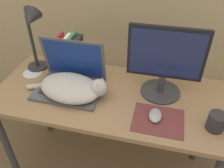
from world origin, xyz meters
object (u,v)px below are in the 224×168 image
Objects in this scene: computer_mouse at (155,115)px; cd_disc at (32,73)px; laptop at (70,80)px; book_row at (69,54)px; desk_lamp at (32,30)px; external_monitor at (165,62)px; mug at (217,122)px; cat at (72,88)px.

cd_disc is at bearing 165.40° from computer_mouse.
laptop reaches higher than book_row.
laptop is at bearing -25.18° from desk_lamp.
laptop is at bearing 165.49° from computer_mouse.
external_monitor reaches higher than laptop.
mug is (0.28, -0.22, -0.16)m from external_monitor.
book_row reaches higher than mug.
desk_lamp is (-0.18, -0.08, 0.18)m from book_row.
laptop is 0.22m from book_row.
cat is 0.53m from external_monitor.
laptop is 0.37m from desk_lamp.
cd_disc is at bearing 157.43° from cat.
desk_lamp is (-0.30, 0.19, 0.24)m from cat.
computer_mouse is at bearing -29.17° from book_row.
desk_lamp is (-0.78, 0.26, 0.27)m from computer_mouse.
desk_lamp is 0.29m from cd_disc.
cd_disc is (-0.30, 0.08, -0.05)m from laptop.
desk_lamp is at bearing 148.36° from cat.
book_row reaches higher than cat.
computer_mouse is at bearing -92.06° from external_monitor.
computer_mouse is 0.42× the size of book_row.
cd_disc is at bearing -179.69° from external_monitor.
laptop is at bearing -170.90° from external_monitor.
book_row reaches higher than cd_disc.
book_row is 1.92× the size of mug.
mug reaches higher than computer_mouse.
external_monitor is 0.94× the size of desk_lamp.
external_monitor reaches higher than cd_disc.
laptop reaches higher than mug.
book_row is 2.00× the size of cd_disc.
desk_lamp is (-0.79, 0.04, 0.08)m from external_monitor.
book_row is 0.95m from mug.
laptop reaches higher than cd_disc.
computer_mouse is 0.81× the size of mug.
cat reaches higher than computer_mouse.
mug is at bearing -13.60° from desk_lamp.
laptop is 0.07m from cat.
desk_lamp is 3.46× the size of mug.
external_monitor is at bearing 9.10° from laptop.
computer_mouse is 0.23× the size of desk_lamp.
cat is 0.77m from mug.
book_row is 0.55× the size of desk_lamp.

